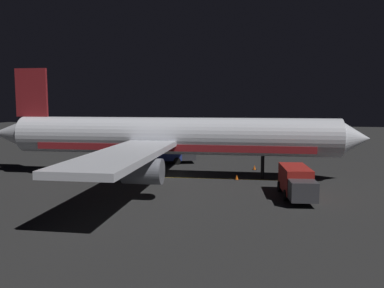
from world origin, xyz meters
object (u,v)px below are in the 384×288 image
(traffic_cone_under_wing, at_px, (254,168))
(traffic_cone_far, at_px, (290,178))
(traffic_cone_near_right, at_px, (281,176))
(traffic_cone_near_left, at_px, (237,177))
(catering_truck, at_px, (171,154))
(baggage_truck, at_px, (296,182))
(ground_crew_worker, at_px, (310,185))
(airliner, at_px, (167,138))

(traffic_cone_under_wing, height_order, traffic_cone_far, same)
(traffic_cone_near_right, height_order, traffic_cone_far, same)
(traffic_cone_near_left, distance_m, traffic_cone_under_wing, 6.42)
(catering_truck, distance_m, traffic_cone_under_wing, 11.08)
(baggage_truck, height_order, traffic_cone_under_wing, baggage_truck)
(catering_truck, height_order, ground_crew_worker, catering_truck)
(catering_truck, relative_size, traffic_cone_near_right, 11.27)
(catering_truck, height_order, traffic_cone_far, catering_truck)
(airliner, xyz_separation_m, traffic_cone_near_right, (-1.28, 11.72, -3.87))
(traffic_cone_near_left, height_order, traffic_cone_near_right, same)
(catering_truck, distance_m, traffic_cone_near_right, 15.57)
(baggage_truck, relative_size, traffic_cone_near_left, 12.32)
(catering_truck, height_order, traffic_cone_near_right, catering_truck)
(airliner, height_order, catering_truck, airliner)
(baggage_truck, height_order, traffic_cone_near_left, baggage_truck)
(traffic_cone_near_right, distance_m, traffic_cone_far, 1.06)
(ground_crew_worker, height_order, traffic_cone_far, ground_crew_worker)
(traffic_cone_near_right, bearing_deg, airliner, -83.76)
(traffic_cone_near_left, xyz_separation_m, traffic_cone_near_right, (-1.55, 4.37, 0.00))
(traffic_cone_near_right, bearing_deg, traffic_cone_near_left, -70.52)
(traffic_cone_near_left, xyz_separation_m, traffic_cone_under_wing, (-6.28, 1.34, 0.00))
(baggage_truck, bearing_deg, traffic_cone_under_wing, -161.32)
(catering_truck, height_order, traffic_cone_near_left, catering_truck)
(ground_crew_worker, relative_size, traffic_cone_near_right, 3.16)
(catering_truck, bearing_deg, baggage_truck, 45.03)
(traffic_cone_near_left, height_order, traffic_cone_under_wing, same)
(ground_crew_worker, bearing_deg, traffic_cone_near_left, -127.69)
(catering_truck, relative_size, ground_crew_worker, 3.56)
(traffic_cone_under_wing, bearing_deg, traffic_cone_near_right, 32.62)
(catering_truck, xyz_separation_m, ground_crew_worker, (13.93, 16.26, -0.27))
(traffic_cone_near_left, bearing_deg, traffic_cone_near_right, 109.48)
(traffic_cone_far, bearing_deg, airliner, -86.86)
(ground_crew_worker, bearing_deg, airliner, -111.30)
(traffic_cone_near_left, relative_size, traffic_cone_under_wing, 1.00)
(catering_truck, distance_m, traffic_cone_far, 16.63)
(catering_truck, xyz_separation_m, traffic_cone_near_left, (8.67, 9.45, -0.91))
(airliner, distance_m, traffic_cone_near_right, 12.41)
(airliner, bearing_deg, ground_crew_worker, 68.70)
(airliner, height_order, traffic_cone_far, airliner)
(airliner, xyz_separation_m, catering_truck, (-8.41, -2.09, -2.96))
(catering_truck, relative_size, traffic_cone_far, 11.27)
(baggage_truck, distance_m, traffic_cone_under_wing, 13.40)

